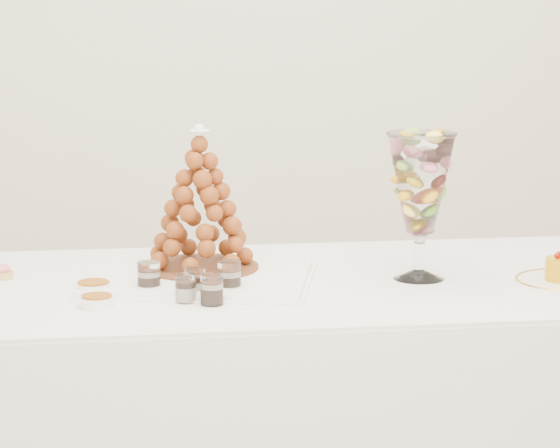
{
  "coord_description": "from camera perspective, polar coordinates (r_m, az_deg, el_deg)",
  "views": [
    {
      "loc": [
        -0.26,
        -3.12,
        1.65
      ],
      "look_at": [
        -0.01,
        0.22,
        0.97
      ],
      "focal_mm": 85.0,
      "sensor_mm": 36.0,
      "label": 1
    }
  ],
  "objects": [
    {
      "name": "macaron_vase",
      "position": [
        3.35,
        6.07,
        1.68
      ],
      "size": [
        0.17,
        0.17,
        0.37
      ],
      "color": "white",
      "rests_on": "buffet_table"
    },
    {
      "name": "buffet_table",
      "position": [
        3.49,
        2.18,
        -9.09
      ],
      "size": [
        2.25,
        1.0,
        0.84
      ],
      "rotation": [
        0.0,
        0.0,
        0.06
      ],
      "color": "white",
      "rests_on": "ground"
    },
    {
      "name": "verrine_a",
      "position": [
        3.25,
        -5.66,
        -2.3
      ],
      "size": [
        0.07,
        0.07,
        0.08
      ],
      "primitive_type": "cylinder",
      "rotation": [
        0.0,
        0.0,
        0.21
      ],
      "color": "white",
      "rests_on": "buffet_table"
    },
    {
      "name": "croquembouche",
      "position": [
        3.38,
        -3.46,
        1.08
      ],
      "size": [
        0.3,
        0.3,
        0.37
      ],
      "rotation": [
        0.0,
        0.0,
        -0.26
      ],
      "color": "brown",
      "rests_on": "lace_tray"
    },
    {
      "name": "lace_tray",
      "position": [
        3.35,
        -3.49,
        -2.35
      ],
      "size": [
        0.6,
        0.49,
        0.02
      ],
      "primitive_type": "cube",
      "rotation": [
        0.0,
        0.0,
        -0.18
      ],
      "color": "white",
      "rests_on": "buffet_table"
    },
    {
      "name": "verrine_e",
      "position": [
        3.13,
        -2.95,
        -2.83
      ],
      "size": [
        0.06,
        0.06,
        0.07
      ],
      "primitive_type": "cylinder",
      "rotation": [
        0.0,
        0.0,
        -0.21
      ],
      "color": "white",
      "rests_on": "buffet_table"
    },
    {
      "name": "pink_tart",
      "position": [
        3.45,
        -11.88,
        -2.04
      ],
      "size": [
        0.06,
        0.06,
        0.04
      ],
      "color": "tan",
      "rests_on": "buffet_table"
    },
    {
      "name": "ramekin_back",
      "position": [
        3.26,
        -8.03,
        -2.76
      ],
      "size": [
        0.09,
        0.09,
        0.03
      ],
      "primitive_type": "cylinder",
      "color": "white",
      "rests_on": "buffet_table"
    },
    {
      "name": "verrine_d",
      "position": [
        3.15,
        -4.08,
        -2.77
      ],
      "size": [
        0.05,
        0.05,
        0.07
      ],
      "primitive_type": "cylinder",
      "rotation": [
        0.0,
        0.0,
        0.0
      ],
      "color": "white",
      "rests_on": "buffet_table"
    },
    {
      "name": "verrine_b",
      "position": [
        3.2,
        -3.68,
        -2.52
      ],
      "size": [
        0.05,
        0.05,
        0.07
      ],
      "primitive_type": "cylinder",
      "rotation": [
        0.0,
        0.0,
        0.04
      ],
      "color": "white",
      "rests_on": "buffet_table"
    },
    {
      "name": "ramekin_front",
      "position": [
        3.13,
        -7.88,
        -3.34
      ],
      "size": [
        0.08,
        0.08,
        0.03
      ],
      "primitive_type": "cylinder",
      "color": "white",
      "rests_on": "buffet_table"
    },
    {
      "name": "verrine_c",
      "position": [
        3.23,
        -2.2,
        -2.31
      ],
      "size": [
        0.07,
        0.07,
        0.08
      ],
      "primitive_type": "cylinder",
      "rotation": [
        0.0,
        0.0,
        -0.29
      ],
      "color": "white",
      "rests_on": "buffet_table"
    }
  ]
}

